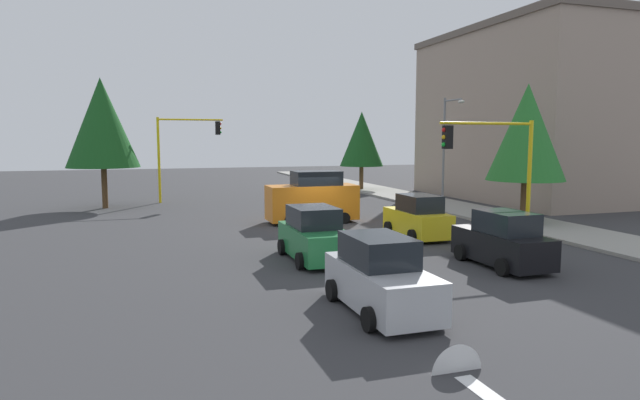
{
  "coord_description": "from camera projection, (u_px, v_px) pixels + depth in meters",
  "views": [
    {
      "loc": [
        25.72,
        -8.64,
        4.48
      ],
      "look_at": [
        -1.98,
        0.45,
        1.2
      ],
      "focal_mm": 30.48,
      "sensor_mm": 36.0,
      "label": 1
    }
  ],
  "objects": [
    {
      "name": "tree_roadside_near",
      "position": [
        527.0,
        132.0,
        28.29
      ],
      "size": [
        4.03,
        4.03,
        7.35
      ],
      "color": "brown",
      "rests_on": "ground"
    },
    {
      "name": "apartment_block",
      "position": [
        523.0,
        115.0,
        40.39
      ],
      "size": [
        17.14,
        9.3,
        12.54
      ],
      "color": "gray",
      "rests_on": "ground"
    },
    {
      "name": "traffic_signal_near_left",
      "position": [
        494.0,
        156.0,
        23.12
      ],
      "size": [
        0.36,
        4.59,
        5.28
      ],
      "color": "yellow",
      "rests_on": "ground"
    },
    {
      "name": "lane_arrow_near",
      "position": [
        352.0,
        295.0,
        15.66
      ],
      "size": [
        2.4,
        1.1,
        1.1
      ],
      "color": "silver",
      "rests_on": "ground"
    },
    {
      "name": "ground_plane",
      "position": [
        324.0,
        228.0,
        27.46
      ],
      "size": [
        120.0,
        120.0,
        0.0
      ],
      "primitive_type": "plane",
      "color": "#353538"
    },
    {
      "name": "car_black",
      "position": [
        503.0,
        241.0,
        19.09
      ],
      "size": [
        3.98,
        1.93,
        1.98
      ],
      "color": "black",
      "rests_on": "ground"
    },
    {
      "name": "car_yellow",
      "position": [
        418.0,
        218.0,
        24.73
      ],
      "size": [
        3.87,
        1.94,
        1.98
      ],
      "color": "yellow",
      "rests_on": "ground"
    },
    {
      "name": "sidewalk_kerb",
      "position": [
        452.0,
        207.0,
        35.43
      ],
      "size": [
        80.0,
        4.0,
        0.15
      ],
      "primitive_type": "cube",
      "color": "gray",
      "rests_on": "ground"
    },
    {
      "name": "car_silver",
      "position": [
        380.0,
        277.0,
        14.11
      ],
      "size": [
        4.18,
        1.97,
        1.98
      ],
      "color": "#B2B5BA",
      "rests_on": "ground"
    },
    {
      "name": "lane_arrow_mid",
      "position": [
        472.0,
        383.0,
        9.99
      ],
      "size": [
        2.4,
        1.1,
        1.1
      ],
      "color": "silver",
      "rests_on": "ground"
    },
    {
      "name": "street_lamp_curbside",
      "position": [
        447.0,
        141.0,
        33.23
      ],
      "size": [
        2.15,
        0.28,
        7.0
      ],
      "color": "slate",
      "rests_on": "ground"
    },
    {
      "name": "delivery_van_orange",
      "position": [
        313.0,
        199.0,
        29.22
      ],
      "size": [
        2.22,
        4.8,
        2.77
      ],
      "color": "orange",
      "rests_on": "ground"
    },
    {
      "name": "tree_opposite_side",
      "position": [
        102.0,
        123.0,
        34.77
      ],
      "size": [
        4.58,
        4.58,
        8.38
      ],
      "color": "brown",
      "rests_on": "ground"
    },
    {
      "name": "car_green",
      "position": [
        315.0,
        236.0,
        20.16
      ],
      "size": [
        4.15,
        2.1,
        1.98
      ],
      "color": "#1E7238",
      "rests_on": "ground"
    },
    {
      "name": "traffic_signal_far_right",
      "position": [
        184.0,
        143.0,
        38.43
      ],
      "size": [
        0.36,
        4.59,
        5.99
      ],
      "color": "yellow",
      "rests_on": "ground"
    },
    {
      "name": "car_white",
      "position": [
        323.0,
        192.0,
        37.05
      ],
      "size": [
        3.82,
        2.08,
        1.98
      ],
      "color": "white",
      "rests_on": "ground"
    },
    {
      "name": "tree_roadside_far",
      "position": [
        362.0,
        139.0,
        46.9
      ],
      "size": [
        3.75,
        3.75,
        6.84
      ],
      "color": "brown",
      "rests_on": "ground"
    }
  ]
}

